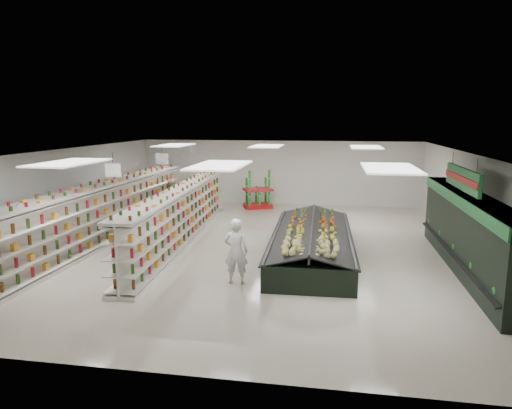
% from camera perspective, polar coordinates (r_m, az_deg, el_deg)
% --- Properties ---
extents(floor, '(16.00, 16.00, 0.00)m').
position_cam_1_polar(floor, '(15.58, -0.80, -5.25)').
color(floor, beige).
rests_on(floor, ground).
extents(ceiling, '(14.00, 16.00, 0.02)m').
position_cam_1_polar(ceiling, '(15.02, -0.83, 6.57)').
color(ceiling, white).
rests_on(ceiling, wall_back).
extents(wall_back, '(14.00, 0.02, 3.20)m').
position_cam_1_polar(wall_back, '(23.06, 2.77, 4.00)').
color(wall_back, white).
rests_on(wall_back, floor).
extents(wall_front, '(14.00, 0.02, 3.20)m').
position_cam_1_polar(wall_front, '(7.74, -11.68, -9.77)').
color(wall_front, white).
rests_on(wall_front, floor).
extents(wall_left, '(0.02, 16.00, 3.20)m').
position_cam_1_polar(wall_left, '(17.85, -23.51, 1.16)').
color(wall_left, white).
rests_on(wall_left, floor).
extents(wall_right, '(0.02, 16.00, 3.20)m').
position_cam_1_polar(wall_right, '(15.59, 25.41, -0.25)').
color(wall_right, white).
rests_on(wall_right, floor).
extents(produce_wall_case, '(0.93, 8.00, 2.20)m').
position_cam_1_polar(produce_wall_case, '(14.11, 25.08, -2.76)').
color(produce_wall_case, black).
rests_on(produce_wall_case, floor).
extents(aisle_sign_near, '(0.52, 0.06, 0.75)m').
position_cam_1_polar(aisle_sign_near, '(14.38, -17.42, 4.11)').
color(aisle_sign_near, white).
rests_on(aisle_sign_near, ceiling).
extents(aisle_sign_far, '(0.52, 0.06, 0.75)m').
position_cam_1_polar(aisle_sign_far, '(18.02, -11.68, 5.61)').
color(aisle_sign_far, white).
rests_on(aisle_sign_far, ceiling).
extents(hortifruti_banner, '(0.12, 3.20, 0.95)m').
position_cam_1_polar(hortifruti_banner, '(13.80, 24.40, 2.96)').
color(hortifruti_banner, '#1D6F32').
rests_on(hortifruti_banner, ceiling).
extents(gondola_left, '(1.18, 11.93, 2.06)m').
position_cam_1_polar(gondola_left, '(17.00, -18.05, -1.14)').
color(gondola_left, silver).
rests_on(gondola_left, floor).
extents(gondola_center, '(1.36, 11.00, 1.90)m').
position_cam_1_polar(gondola_center, '(16.23, -9.29, -1.56)').
color(gondola_center, silver).
rests_on(gondola_center, floor).
extents(produce_island, '(2.67, 6.96, 1.03)m').
position_cam_1_polar(produce_island, '(14.58, 6.99, -4.53)').
color(produce_island, black).
rests_on(produce_island, floor).
extents(soda_endcap, '(1.59, 1.37, 1.71)m').
position_cam_1_polar(soda_endcap, '(22.06, 0.24, 1.69)').
color(soda_endcap, '#AC1314').
rests_on(soda_endcap, floor).
extents(shopper_main, '(0.64, 0.43, 1.75)m').
position_cam_1_polar(shopper_main, '(11.96, -2.52, -5.85)').
color(shopper_main, white).
rests_on(shopper_main, floor).
extents(shopper_background, '(0.53, 0.85, 1.73)m').
position_cam_1_polar(shopper_background, '(19.85, -10.38, 0.60)').
color(shopper_background, tan).
rests_on(shopper_background, floor).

